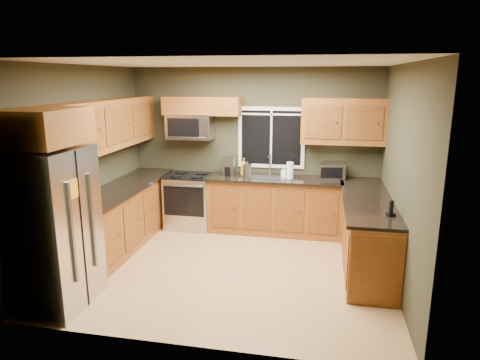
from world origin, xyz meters
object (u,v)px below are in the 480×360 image
(soap_bottle_b, at_px, (284,172))
(paper_towel_roll, at_px, (290,170))
(kettle, at_px, (247,169))
(cordless_phone, at_px, (391,211))
(toaster_oven, at_px, (331,171))
(refrigerator, at_px, (53,229))
(soap_bottle_a, at_px, (244,167))
(microwave, at_px, (190,126))
(coffee_maker, at_px, (229,167))
(range, at_px, (190,201))

(soap_bottle_b, bearing_deg, paper_towel_roll, -40.95)
(kettle, relative_size, cordless_phone, 1.38)
(toaster_oven, bearing_deg, refrigerator, -136.35)
(refrigerator, height_order, soap_bottle_a, refrigerator)
(refrigerator, xyz_separation_m, microwave, (0.69, 2.91, 0.83))
(coffee_maker, xyz_separation_m, soap_bottle_b, (0.92, 0.04, -0.06))
(toaster_oven, bearing_deg, coffee_maker, -177.01)
(refrigerator, distance_m, paper_towel_roll, 3.66)
(range, bearing_deg, soap_bottle_b, 3.31)
(refrigerator, xyz_separation_m, range, (0.69, 2.77, -0.43))
(coffee_maker, bearing_deg, soap_bottle_b, 2.67)
(soap_bottle_a, bearing_deg, cordless_phone, -39.89)
(toaster_oven, xyz_separation_m, cordless_phone, (0.67, -1.83, -0.07))
(microwave, distance_m, soap_bottle_a, 1.14)
(soap_bottle_a, bearing_deg, refrigerator, -119.87)
(toaster_oven, xyz_separation_m, paper_towel_roll, (-0.66, -0.14, 0.01))
(microwave, bearing_deg, soap_bottle_a, -4.87)
(refrigerator, bearing_deg, range, 76.03)
(coffee_maker, distance_m, cordless_phone, 2.93)
(refrigerator, xyz_separation_m, toaster_oven, (3.05, 2.91, 0.17))
(kettle, bearing_deg, soap_bottle_a, 145.36)
(range, relative_size, coffee_maker, 3.12)
(soap_bottle_a, distance_m, cordless_phone, 2.73)
(refrigerator, xyz_separation_m, paper_towel_roll, (2.39, 2.77, 0.17))
(coffee_maker, bearing_deg, range, -175.83)
(kettle, bearing_deg, refrigerator, -121.28)
(range, bearing_deg, paper_towel_roll, -0.01)
(kettle, bearing_deg, toaster_oven, 5.31)
(refrigerator, distance_m, cordless_phone, 3.87)
(paper_towel_roll, xyz_separation_m, cordless_phone, (1.33, -1.69, -0.08))
(coffee_maker, distance_m, soap_bottle_b, 0.92)
(paper_towel_roll, height_order, soap_bottle_a, paper_towel_roll)
(toaster_oven, bearing_deg, range, -176.67)
(refrigerator, height_order, cordless_phone, refrigerator)
(refrigerator, xyz_separation_m, soap_bottle_b, (2.28, 2.86, 0.13))
(range, xyz_separation_m, toaster_oven, (2.36, 0.14, 0.60))
(refrigerator, height_order, coffee_maker, refrigerator)
(range, xyz_separation_m, coffee_maker, (0.68, 0.05, 0.61))
(range, bearing_deg, kettle, 0.62)
(kettle, height_order, paper_towel_roll, paper_towel_roll)
(soap_bottle_a, relative_size, soap_bottle_b, 1.71)
(kettle, bearing_deg, coffee_maker, 173.15)
(microwave, relative_size, soap_bottle_a, 2.60)
(refrigerator, xyz_separation_m, coffee_maker, (1.37, 2.82, 0.18))
(kettle, bearing_deg, microwave, 172.86)
(microwave, bearing_deg, refrigerator, -103.34)
(soap_bottle_a, height_order, soap_bottle_b, soap_bottle_a)
(kettle, bearing_deg, soap_bottle_b, 7.80)
(refrigerator, bearing_deg, coffee_maker, 64.13)
(toaster_oven, relative_size, soap_bottle_b, 2.58)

